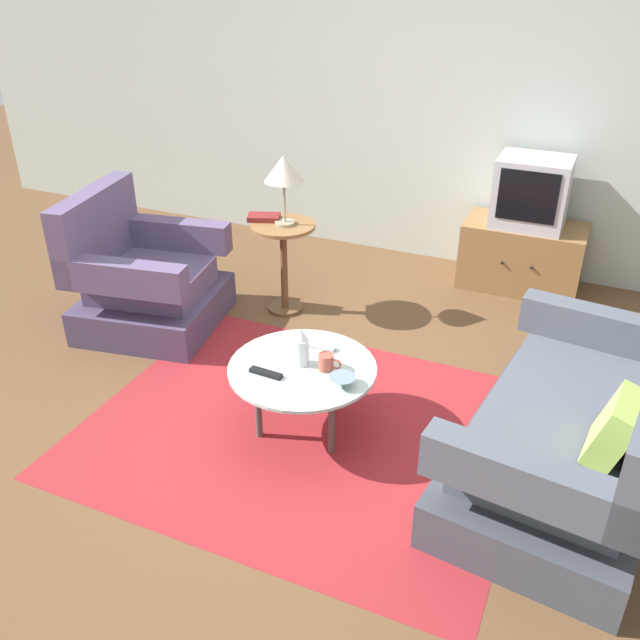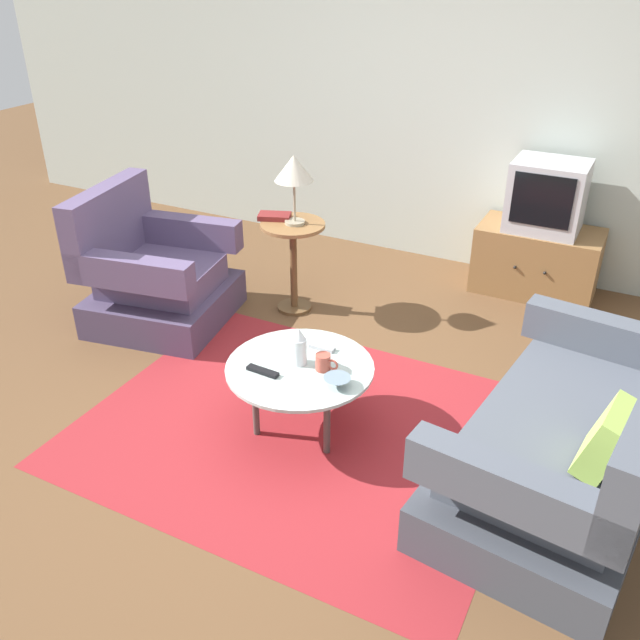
{
  "view_description": "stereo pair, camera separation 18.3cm",
  "coord_description": "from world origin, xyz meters",
  "px_view_note": "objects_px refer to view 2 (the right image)",
  "views": [
    {
      "loc": [
        1.31,
        -2.71,
        2.32
      ],
      "look_at": [
        0.03,
        0.19,
        0.55
      ],
      "focal_mm": 38.07,
      "sensor_mm": 36.0,
      "label": 1
    },
    {
      "loc": [
        1.48,
        -2.63,
        2.32
      ],
      "look_at": [
        0.03,
        0.19,
        0.55
      ],
      "focal_mm": 38.07,
      "sensor_mm": 36.0,
      "label": 2
    }
  ],
  "objects_px": {
    "table_lamp": "(294,170)",
    "tv_remote_dark": "(263,371)",
    "couch": "(572,447)",
    "coffee_table": "(300,371)",
    "tv_remote_silver": "(322,347)",
    "side_table": "(293,249)",
    "book": "(274,216)",
    "tv_stand": "(536,261)",
    "armchair": "(154,278)",
    "vase": "(299,347)",
    "mug": "(324,362)",
    "television": "(547,196)",
    "bowl": "(337,382)"
  },
  "relations": [
    {
      "from": "coffee_table",
      "to": "bowl",
      "type": "height_order",
      "value": "bowl"
    },
    {
      "from": "side_table",
      "to": "bowl",
      "type": "bearing_deg",
      "value": -53.12
    },
    {
      "from": "tv_remote_dark",
      "to": "book",
      "type": "xyz_separation_m",
      "value": [
        -0.72,
        1.36,
        0.26
      ]
    },
    {
      "from": "side_table",
      "to": "television",
      "type": "distance_m",
      "value": 1.83
    },
    {
      "from": "tv_remote_silver",
      "to": "television",
      "type": "bearing_deg",
      "value": -109.78
    },
    {
      "from": "television",
      "to": "armchair",
      "type": "bearing_deg",
      "value": -144.42
    },
    {
      "from": "couch",
      "to": "book",
      "type": "xyz_separation_m",
      "value": [
        -2.21,
        1.08,
        0.39
      ]
    },
    {
      "from": "tv_stand",
      "to": "table_lamp",
      "type": "xyz_separation_m",
      "value": [
        -1.45,
        -1.07,
        0.77
      ]
    },
    {
      "from": "side_table",
      "to": "table_lamp",
      "type": "bearing_deg",
      "value": 5.75
    },
    {
      "from": "armchair",
      "to": "table_lamp",
      "type": "distance_m",
      "value": 1.21
    },
    {
      "from": "armchair",
      "to": "coffee_table",
      "type": "height_order",
      "value": "armchair"
    },
    {
      "from": "side_table",
      "to": "television",
      "type": "bearing_deg",
      "value": 35.78
    },
    {
      "from": "tv_stand",
      "to": "tv_remote_silver",
      "type": "xyz_separation_m",
      "value": [
        -0.74,
        -2.06,
        0.16
      ]
    },
    {
      "from": "vase",
      "to": "mug",
      "type": "bearing_deg",
      "value": 2.05
    },
    {
      "from": "tv_remote_silver",
      "to": "vase",
      "type": "bearing_deg",
      "value": 77.79
    },
    {
      "from": "coffee_table",
      "to": "tv_remote_silver",
      "type": "relative_size",
      "value": 5.41
    },
    {
      "from": "mug",
      "to": "tv_remote_silver",
      "type": "height_order",
      "value": "mug"
    },
    {
      "from": "tv_remote_dark",
      "to": "book",
      "type": "distance_m",
      "value": 1.56
    },
    {
      "from": "tv_stand",
      "to": "vase",
      "type": "xyz_separation_m",
      "value": [
        -0.78,
        -2.24,
        0.25
      ]
    },
    {
      "from": "armchair",
      "to": "coffee_table",
      "type": "bearing_deg",
      "value": 56.84
    },
    {
      "from": "armchair",
      "to": "tv_remote_dark",
      "type": "relative_size",
      "value": 5.59
    },
    {
      "from": "vase",
      "to": "tv_remote_silver",
      "type": "xyz_separation_m",
      "value": [
        0.04,
        0.18,
        -0.09
      ]
    },
    {
      "from": "tv_remote_silver",
      "to": "couch",
      "type": "bearing_deg",
      "value": 176.91
    },
    {
      "from": "table_lamp",
      "to": "mug",
      "type": "height_order",
      "value": "table_lamp"
    },
    {
      "from": "side_table",
      "to": "table_lamp",
      "type": "distance_m",
      "value": 0.56
    },
    {
      "from": "table_lamp",
      "to": "tv_remote_dark",
      "type": "distance_m",
      "value": 1.57
    },
    {
      "from": "book",
      "to": "coffee_table",
      "type": "bearing_deg",
      "value": -75.76
    },
    {
      "from": "mug",
      "to": "bowl",
      "type": "height_order",
      "value": "mug"
    },
    {
      "from": "coffee_table",
      "to": "side_table",
      "type": "height_order",
      "value": "side_table"
    },
    {
      "from": "coffee_table",
      "to": "side_table",
      "type": "relative_size",
      "value": 1.18
    },
    {
      "from": "table_lamp",
      "to": "mug",
      "type": "xyz_separation_m",
      "value": [
        0.81,
        -1.17,
        -0.58
      ]
    },
    {
      "from": "table_lamp",
      "to": "tv_remote_silver",
      "type": "height_order",
      "value": "table_lamp"
    },
    {
      "from": "coffee_table",
      "to": "tv_stand",
      "type": "xyz_separation_m",
      "value": [
        0.77,
        2.26,
        -0.12
      ]
    },
    {
      "from": "couch",
      "to": "book",
      "type": "bearing_deg",
      "value": 71.06
    },
    {
      "from": "armchair",
      "to": "table_lamp",
      "type": "height_order",
      "value": "table_lamp"
    },
    {
      "from": "coffee_table",
      "to": "side_table",
      "type": "xyz_separation_m",
      "value": [
        -0.7,
        1.2,
        0.09
      ]
    },
    {
      "from": "bowl",
      "to": "armchair",
      "type": "bearing_deg",
      "value": 157.55
    },
    {
      "from": "couch",
      "to": "side_table",
      "type": "xyz_separation_m",
      "value": [
        -2.06,
        1.07,
        0.18
      ]
    },
    {
      "from": "tv_stand",
      "to": "television",
      "type": "bearing_deg",
      "value": -90.0
    },
    {
      "from": "television",
      "to": "mug",
      "type": "distance_m",
      "value": 2.34
    },
    {
      "from": "armchair",
      "to": "tv_stand",
      "type": "relative_size",
      "value": 1.15
    },
    {
      "from": "table_lamp",
      "to": "tv_remote_dark",
      "type": "bearing_deg",
      "value": -67.68
    },
    {
      "from": "bowl",
      "to": "book",
      "type": "relative_size",
      "value": 0.54
    },
    {
      "from": "couch",
      "to": "tv_remote_dark",
      "type": "bearing_deg",
      "value": 107.52
    },
    {
      "from": "table_lamp",
      "to": "tv_remote_dark",
      "type": "relative_size",
      "value": 2.59
    },
    {
      "from": "tv_stand",
      "to": "tv_remote_dark",
      "type": "distance_m",
      "value": 2.57
    },
    {
      "from": "couch",
      "to": "coffee_table",
      "type": "distance_m",
      "value": 1.36
    },
    {
      "from": "coffee_table",
      "to": "tv_remote_dark",
      "type": "xyz_separation_m",
      "value": [
        -0.14,
        -0.14,
        0.04
      ]
    },
    {
      "from": "tv_stand",
      "to": "armchair",
      "type": "bearing_deg",
      "value": -144.27
    },
    {
      "from": "coffee_table",
      "to": "tv_stand",
      "type": "bearing_deg",
      "value": 71.33
    }
  ]
}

